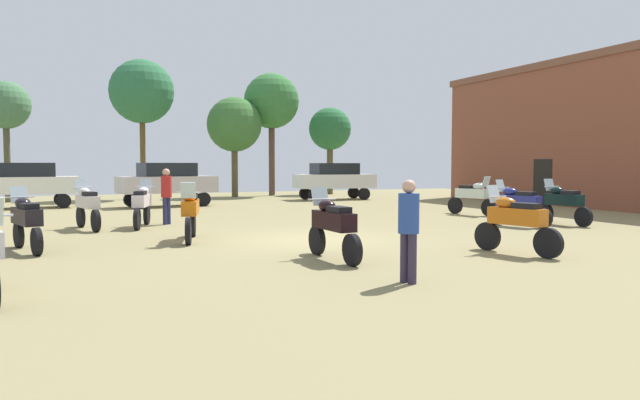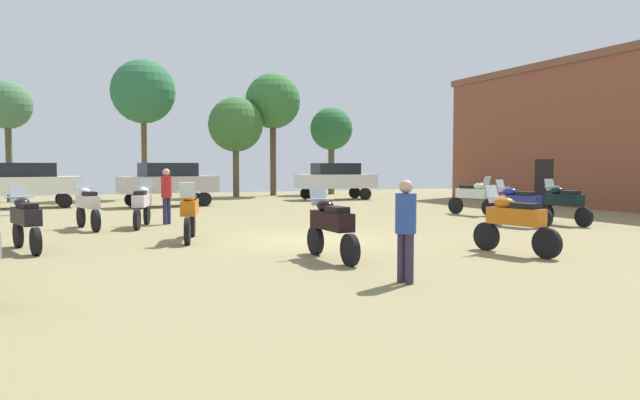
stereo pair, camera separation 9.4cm
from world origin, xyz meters
TOP-DOWN VIEW (x-y plane):
  - ground_plane at (0.00, 0.00)m, footprint 44.00×52.00m
  - brick_building at (18.00, 5.72)m, footprint 6.12×18.89m
  - motorcycle_1 at (-5.17, 4.77)m, footprint 0.77×2.22m
  - motorcycle_5 at (-2.84, 0.98)m, footprint 0.79×2.27m
  - motorcycle_6 at (7.20, 0.52)m, footprint 0.84×2.17m
  - motorcycle_7 at (-3.61, 4.77)m, footprint 0.83×2.23m
  - motorcycle_8 at (8.46, 4.42)m, footprint 0.81×2.16m
  - motorcycle_9 at (8.90, 0.36)m, footprint 0.62×2.18m
  - motorcycle_10 at (-6.53, 0.56)m, footprint 0.83×2.13m
  - motorcycle_11 at (3.17, -3.97)m, footprint 0.76×2.10m
  - motorcycle_12 at (-0.75, -3.14)m, footprint 0.62×2.20m
  - car_2 at (7.72, 15.55)m, footprint 4.37×1.97m
  - car_3 at (-1.55, 13.66)m, footprint 4.55×2.52m
  - car_4 at (-7.46, 15.01)m, footprint 4.42×2.10m
  - person_1 at (-0.58, -5.74)m, footprint 0.43×0.43m
  - person_2 at (-2.79, 5.36)m, footprint 0.48×0.48m
  - tree_2 at (-8.58, 19.87)m, footprint 2.41×2.41m
  - tree_4 at (-1.87, 20.48)m, footprint 3.56×3.56m
  - tree_5 at (5.87, 20.88)m, footprint 3.39×3.39m
  - tree_6 at (9.85, 20.97)m, footprint 2.73×2.73m
  - tree_7 at (3.35, 20.26)m, footprint 3.23×3.23m

SIDE VIEW (x-z plane):
  - ground_plane at x=0.00m, z-range 0.00..0.02m
  - motorcycle_10 at x=-6.53m, z-range 0.01..1.45m
  - motorcycle_6 at x=7.20m, z-range 0.01..1.46m
  - motorcycle_12 at x=-0.75m, z-range 0.01..1.46m
  - motorcycle_9 at x=8.90m, z-range 0.01..1.46m
  - motorcycle_11 at x=3.17m, z-range 0.01..1.48m
  - motorcycle_8 at x=8.46m, z-range 0.01..1.49m
  - motorcycle_1 at x=-5.17m, z-range 0.01..1.49m
  - motorcycle_7 at x=-3.61m, z-range 0.01..1.49m
  - motorcycle_5 at x=-2.84m, z-range 0.01..1.51m
  - person_1 at x=-0.58m, z-range 0.16..1.84m
  - person_2 at x=-2.79m, z-range 0.18..1.97m
  - car_2 at x=7.72m, z-range 0.19..2.19m
  - car_3 at x=-1.55m, z-range 0.19..2.19m
  - car_4 at x=-7.46m, z-range 0.19..2.19m
  - brick_building at x=18.00m, z-range 0.01..6.81m
  - tree_6 at x=9.85m, z-range 1.39..6.98m
  - tree_7 at x=3.35m, z-range 1.32..7.22m
  - tree_2 at x=-8.58m, z-range 1.80..7.94m
  - tree_5 at x=5.87m, z-range 2.03..9.56m
  - tree_4 at x=-1.87m, z-range 2.09..9.87m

